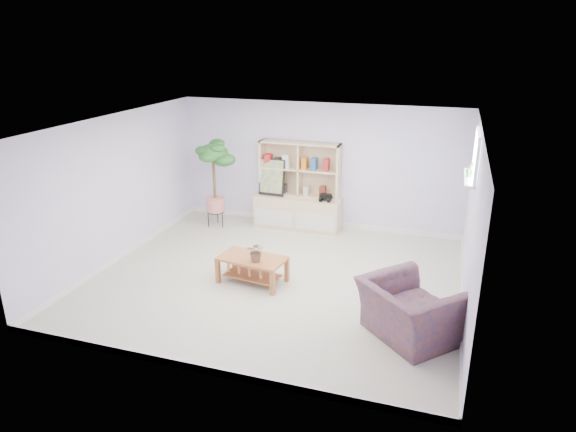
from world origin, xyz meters
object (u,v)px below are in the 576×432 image
(storage_unit, at_px, (298,186))
(floor_tree, at_px, (214,184))
(coffee_table, at_px, (252,270))
(armchair, at_px, (410,307))

(storage_unit, height_order, floor_tree, floor_tree)
(coffee_table, height_order, floor_tree, floor_tree)
(floor_tree, relative_size, armchair, 1.54)
(coffee_table, xyz_separation_m, floor_tree, (-1.58, 2.04, 0.65))
(armchair, bearing_deg, coffee_table, 25.44)
(floor_tree, bearing_deg, armchair, -35.43)
(coffee_table, xyz_separation_m, armchair, (2.40, -0.79, 0.21))
(storage_unit, xyz_separation_m, floor_tree, (-1.55, -0.43, 0.02))
(coffee_table, bearing_deg, floor_tree, 135.28)
(storage_unit, distance_m, armchair, 4.09)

